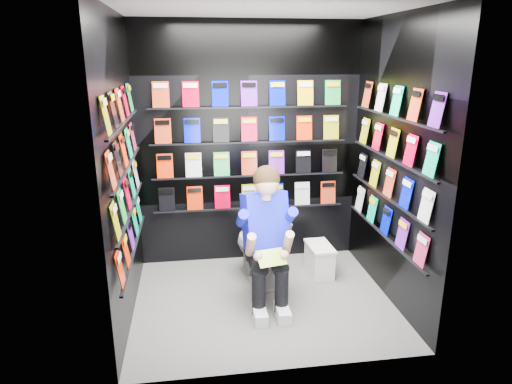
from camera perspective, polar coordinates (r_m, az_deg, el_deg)
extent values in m
plane|color=#5C5C5A|center=(4.46, 0.90, -13.42)|extent=(2.40, 2.40, 0.00)
plane|color=white|center=(3.88, 1.08, 22.03)|extent=(2.40, 2.40, 0.00)
cube|color=black|center=(4.94, -0.90, 5.74)|extent=(2.40, 0.04, 2.60)
cube|color=black|center=(3.03, 4.03, -1.44)|extent=(2.40, 0.04, 2.60)
cube|color=black|center=(3.96, -16.42, 2.30)|extent=(0.04, 2.00, 2.60)
cube|color=black|center=(4.33, 16.90, 3.43)|extent=(0.04, 2.00, 2.60)
imported|color=white|center=(4.69, 0.32, -6.85)|extent=(0.56, 0.82, 0.73)
cube|color=white|center=(4.95, 7.92, -8.48)|extent=(0.23, 0.40, 0.30)
cube|color=white|center=(4.88, 7.99, -6.75)|extent=(0.25, 0.42, 0.03)
cube|color=green|center=(3.94, 1.93, -8.21)|extent=(0.27, 0.19, 0.10)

